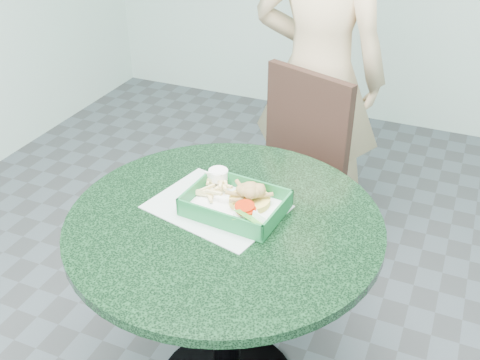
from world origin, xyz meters
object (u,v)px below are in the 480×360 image
at_px(cafe_table, 225,267).
at_px(diner_person, 319,57).
at_px(sauce_ramekin, 215,180).
at_px(crab_sandwich, 249,199).
at_px(dining_chair, 297,169).
at_px(food_basket, 236,212).

xyz_separation_m(cafe_table, diner_person, (-0.03, 1.07, 0.34)).
xyz_separation_m(diner_person, sauce_ramekin, (-0.07, -0.93, -0.12)).
height_order(cafe_table, crab_sandwich, crab_sandwich).
xyz_separation_m(dining_chair, sauce_ramekin, (-0.09, -0.61, 0.27)).
bearing_deg(crab_sandwich, diner_person, 94.38).
xyz_separation_m(food_basket, crab_sandwich, (0.03, 0.04, 0.03)).
distance_m(dining_chair, food_basket, 0.74).
relative_size(dining_chair, diner_person, 0.51).
relative_size(cafe_table, sauce_ramekin, 15.13).
bearing_deg(sauce_ramekin, diner_person, 85.93).
height_order(diner_person, crab_sandwich, diner_person).
distance_m(cafe_table, crab_sandwich, 0.24).
distance_m(crab_sandwich, sauce_ramekin, 0.15).
height_order(diner_person, sauce_ramekin, diner_person).
distance_m(dining_chair, sauce_ramekin, 0.67).
bearing_deg(cafe_table, crab_sandwich, 61.40).
bearing_deg(crab_sandwich, dining_chair, 94.08).
xyz_separation_m(cafe_table, dining_chair, (-0.00, 0.74, -0.05)).
bearing_deg(diner_person, sauce_ramekin, 86.89).
height_order(crab_sandwich, sauce_ramekin, crab_sandwich).
xyz_separation_m(food_basket, sauce_ramekin, (-0.11, 0.09, 0.03)).
distance_m(cafe_table, dining_chair, 0.75).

